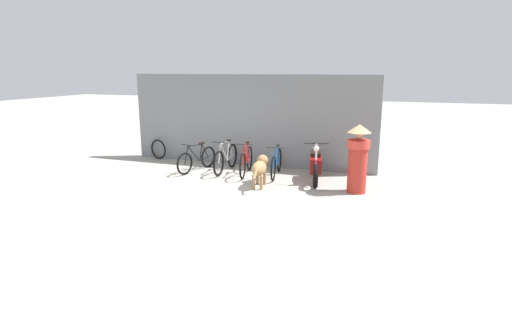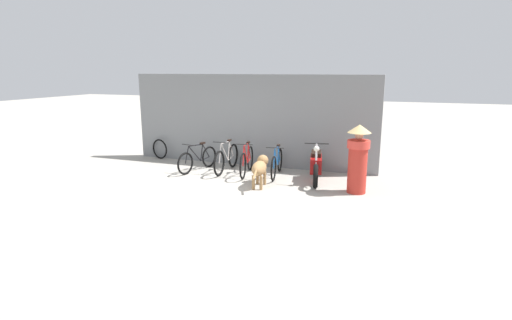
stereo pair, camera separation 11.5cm
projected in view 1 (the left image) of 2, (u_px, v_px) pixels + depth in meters
name	position (u px, v px, depth m)	size (l,w,h in m)	color
ground_plane	(199.00, 196.00, 8.95)	(60.00, 60.00, 0.00)	#9E998E
shop_wall_back	(249.00, 120.00, 11.65)	(7.39, 0.20, 2.64)	slate
bicycle_0	(197.00, 159.00, 11.10)	(0.50, 1.60, 0.80)	black
bicycle_1	(226.00, 159.00, 11.03)	(0.46, 1.73, 0.89)	black
bicycle_2	(246.00, 161.00, 10.70)	(0.46, 1.64, 0.90)	black
bicycle_3	(276.00, 163.00, 10.57)	(0.46, 1.65, 0.84)	black
motorcycle	(316.00, 165.00, 10.10)	(0.60, 1.90, 1.04)	black
stray_dog	(260.00, 167.00, 9.63)	(0.43, 1.29, 0.70)	#997247
person_in_robes	(358.00, 157.00, 9.05)	(0.55, 0.55, 1.58)	#B72D23
spare_tire_left	(158.00, 149.00, 12.59)	(0.62, 0.20, 0.63)	black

